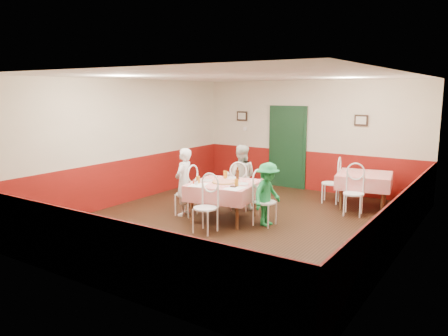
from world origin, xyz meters
The scene contains 39 objects.
floor centered at (0.00, 0.00, 0.00)m, with size 7.00×7.00×0.00m, color black.
ceiling centered at (0.00, 0.00, 2.80)m, with size 7.00×7.00×0.00m, color white.
back_wall centered at (0.00, 3.50, 1.40)m, with size 6.00×0.10×2.80m, color beige.
front_wall centered at (0.00, -3.50, 1.40)m, with size 6.00×0.10×2.80m, color beige.
left_wall centered at (-3.00, 0.00, 1.40)m, with size 0.10×7.00×2.80m, color beige.
right_wall centered at (3.00, 0.00, 1.40)m, with size 0.10×7.00×2.80m, color beige.
wainscot_back centered at (0.00, 3.48, 0.50)m, with size 6.00×0.03×1.00m, color maroon.
wainscot_front centered at (0.00, -3.48, 0.50)m, with size 6.00×0.03×1.00m, color maroon.
wainscot_left centered at (-2.98, 0.00, 0.50)m, with size 0.03×7.00×1.00m, color maroon.
wainscot_right centered at (2.98, 0.00, 0.50)m, with size 0.03×7.00×1.00m, color maroon.
door centered at (-0.60, 3.45, 1.05)m, with size 0.96×0.06×2.10m, color black.
picture_left centered at (-2.00, 3.45, 1.85)m, with size 0.32×0.03×0.26m, color black.
picture_right centered at (1.30, 3.45, 1.85)m, with size 0.32×0.03×0.26m, color black.
thermostat centered at (-1.90, 3.45, 1.50)m, with size 0.10×0.03×0.10m, color white.
main_table centered at (-0.33, -0.01, 0.38)m, with size 1.22×1.22×0.77m, color red.
second_table centered at (1.71, 2.49, 0.38)m, with size 1.12×1.12×0.77m, color red.
chair_left centered at (-1.17, -0.15, 0.45)m, with size 0.42×0.42×0.90m, color white, non-canonical shape.
chair_right centered at (0.51, 0.14, 0.45)m, with size 0.42×0.42×0.90m, color white, non-canonical shape.
chair_far centered at (-0.47, 0.83, 0.45)m, with size 0.42×0.42×0.90m, color white, non-canonical shape.
chair_near centered at (-0.19, -0.84, 0.45)m, with size 0.42×0.42×0.90m, color white, non-canonical shape.
chair_second_a centered at (0.96, 2.49, 0.45)m, with size 0.42×0.42×0.90m, color white, non-canonical shape.
chair_second_b centered at (1.71, 1.74, 0.45)m, with size 0.42×0.42×0.90m, color white, non-canonical shape.
pizza centered at (-0.31, -0.03, 0.78)m, with size 0.45×0.45×0.03m, color #B74723.
plate_left centered at (-0.72, -0.05, 0.77)m, with size 0.25×0.25×0.01m, color white.
plate_right centered at (0.06, 0.05, 0.77)m, with size 0.25×0.25×0.01m, color white.
plate_far centered at (-0.42, 0.44, 0.77)m, with size 0.25×0.25×0.01m, color white.
glass_a centered at (-0.71, -0.35, 0.83)m, with size 0.08×0.08×0.14m, color #BF7219.
glass_b centered at (0.06, -0.17, 0.83)m, with size 0.08×0.08×0.14m, color #BF7219.
glass_c centered at (-0.53, 0.36, 0.84)m, with size 0.08×0.08×0.15m, color #BF7219.
beer_bottle centered at (-0.27, 0.41, 0.88)m, with size 0.06×0.06×0.23m, color #381C0A.
shaker_a centered at (-0.65, -0.46, 0.81)m, with size 0.04×0.04×0.09m, color silver.
shaker_b centered at (-0.63, -0.52, 0.81)m, with size 0.04×0.04×0.09m, color silver.
shaker_c centered at (-0.75, -0.44, 0.81)m, with size 0.04×0.04×0.09m, color #B23319.
menu_left centered at (-0.61, -0.47, 0.76)m, with size 0.30×0.40×0.00m, color white.
menu_right centered at (0.13, -0.34, 0.76)m, with size 0.30×0.40×0.00m, color white.
wallet centered at (0.05, -0.26, 0.77)m, with size 0.11×0.09×0.02m, color black.
diner_left centered at (-1.22, -0.16, 0.69)m, with size 0.51×0.33×1.39m, color gray.
diner_far centered at (-0.48, 0.88, 0.70)m, with size 0.68×0.53×1.41m, color gray.
diner_right centered at (0.56, 0.15, 0.61)m, with size 0.79×0.45×1.22m, color gray.
Camera 1 is at (4.29, -7.02, 2.53)m, focal length 35.00 mm.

